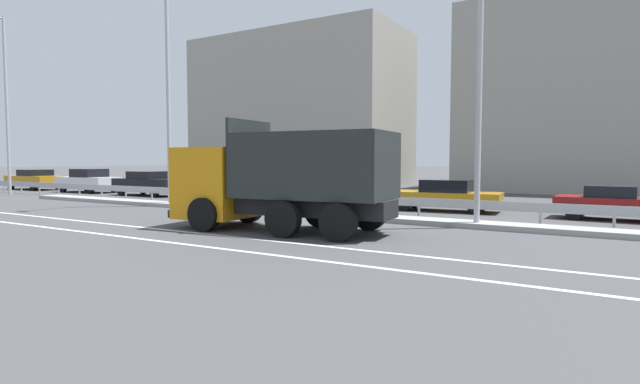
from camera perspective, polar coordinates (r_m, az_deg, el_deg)
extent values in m
plane|color=#424244|center=(17.13, 1.16, -3.65)|extent=(320.00, 320.00, 0.00)
cube|color=silver|center=(14.13, -8.40, -5.24)|extent=(71.65, 0.16, 0.01)
cube|color=silver|center=(12.95, -12.98, -6.11)|extent=(71.65, 0.16, 0.01)
cube|color=gray|center=(18.57, 3.74, -2.81)|extent=(39.41, 1.10, 0.18)
cube|color=#9EA0A5|center=(19.71, 5.53, -0.90)|extent=(71.65, 0.04, 0.32)
cylinder|color=#ADADB2|center=(39.87, -32.35, 0.40)|extent=(0.09, 0.09, 0.62)
cylinder|color=#ADADB2|center=(38.01, -30.95, 0.32)|extent=(0.09, 0.09, 0.62)
cylinder|color=#ADADB2|center=(36.18, -29.40, 0.22)|extent=(0.09, 0.09, 0.62)
cylinder|color=#ADADB2|center=(34.38, -27.69, 0.12)|extent=(0.09, 0.09, 0.62)
cylinder|color=#ADADB2|center=(32.61, -25.79, 0.00)|extent=(0.09, 0.09, 0.62)
cylinder|color=#ADADB2|center=(30.88, -23.67, -0.12)|extent=(0.09, 0.09, 0.62)
cylinder|color=#ADADB2|center=(29.20, -21.31, -0.27)|extent=(0.09, 0.09, 0.62)
cylinder|color=#ADADB2|center=(27.57, -18.67, -0.42)|extent=(0.09, 0.09, 0.62)
cylinder|color=#ADADB2|center=(26.01, -15.70, -0.60)|extent=(0.09, 0.09, 0.62)
cylinder|color=#ADADB2|center=(24.53, -12.36, -0.80)|extent=(0.09, 0.09, 0.62)
cylinder|color=#ADADB2|center=(23.14, -8.60, -1.02)|extent=(0.09, 0.09, 0.62)
cylinder|color=#ADADB2|center=(21.87, -4.39, -1.26)|extent=(0.09, 0.09, 0.62)
cylinder|color=#ADADB2|center=(20.72, 0.31, -1.52)|extent=(0.09, 0.09, 0.62)
cylinder|color=#ADADB2|center=(19.74, 5.53, -1.79)|extent=(0.09, 0.09, 0.62)
cylinder|color=#ADADB2|center=(18.93, 11.24, -2.08)|extent=(0.09, 0.09, 0.62)
cylinder|color=#ADADB2|center=(18.33, 17.40, -2.36)|extent=(0.09, 0.09, 0.62)
cylinder|color=#ADADB2|center=(17.95, 23.89, -2.63)|extent=(0.09, 0.09, 0.62)
cylinder|color=#ADADB2|center=(17.81, 30.58, -2.88)|extent=(0.09, 0.09, 0.62)
cube|color=orange|center=(16.75, -11.39, 1.07)|extent=(2.30, 2.67, 2.27)
cube|color=black|center=(17.39, -14.18, 2.44)|extent=(0.23, 2.13, 0.85)
cube|color=black|center=(17.49, -14.20, -2.07)|extent=(0.33, 2.43, 0.24)
cube|color=black|center=(14.96, -0.72, -1.69)|extent=(4.96, 1.82, 0.53)
cube|color=#232828|center=(14.94, -0.72, -0.44)|extent=(4.86, 2.81, 0.12)
cube|color=#232828|center=(13.89, -2.83, 3.24)|extent=(4.64, 0.54, 1.82)
cube|color=#232828|center=(15.93, 1.11, 3.30)|extent=(4.64, 0.54, 1.82)
cube|color=#232828|center=(16.04, -8.04, 4.08)|extent=(0.33, 2.38, 2.27)
cube|color=#232828|center=(14.03, 7.64, 3.22)|extent=(0.33, 2.38, 1.82)
cylinder|color=black|center=(15.67, -13.12, -2.51)|extent=(1.07, 0.42, 1.04)
cylinder|color=black|center=(17.62, -8.16, -1.78)|extent=(1.07, 0.42, 1.04)
cylinder|color=black|center=(14.10, -4.25, -3.11)|extent=(1.07, 0.42, 1.04)
cylinder|color=black|center=(16.23, 0.04, -2.21)|extent=(1.07, 0.42, 1.04)
cylinder|color=black|center=(13.34, 2.09, -3.49)|extent=(1.07, 0.42, 1.04)
cylinder|color=black|center=(15.58, 5.68, -2.47)|extent=(1.07, 0.42, 1.04)
cylinder|color=white|center=(19.85, -2.76, -2.18)|extent=(0.16, 0.16, 0.32)
cylinder|color=black|center=(19.82, -2.76, -1.26)|extent=(0.16, 0.16, 0.32)
cylinder|color=white|center=(19.80, -2.77, -0.33)|extent=(0.16, 0.16, 0.32)
cylinder|color=black|center=(19.78, -2.77, 0.59)|extent=(0.16, 0.16, 0.32)
cylinder|color=white|center=(19.76, -2.77, 1.52)|extent=(0.16, 0.16, 0.32)
cylinder|color=#1E4CB2|center=(19.75, -2.78, 2.87)|extent=(0.61, 0.03, 0.61)
cylinder|color=white|center=(19.75, -2.78, 2.87)|extent=(0.66, 0.02, 0.66)
cylinder|color=#ADADB2|center=(36.70, -32.18, 8.26)|extent=(0.18, 0.18, 10.96)
cylinder|color=#ADADB2|center=(24.81, -16.97, 10.85)|extent=(0.18, 0.18, 10.70)
cylinder|color=#ADADB2|center=(17.03, 17.79, 13.75)|extent=(0.18, 0.18, 10.43)
cube|color=#B27A14|center=(42.62, -29.84, 1.14)|extent=(4.69, 1.99, 0.74)
cube|color=black|center=(42.48, -29.77, 1.94)|extent=(1.98, 1.73, 0.45)
cylinder|color=black|center=(43.46, -31.82, 0.63)|extent=(0.60, 0.21, 0.60)
cylinder|color=black|center=(44.34, -29.72, 0.74)|extent=(0.60, 0.21, 0.60)
cylinder|color=black|center=(40.93, -29.94, 0.54)|extent=(0.60, 0.21, 0.60)
cylinder|color=black|center=(41.86, -27.75, 0.66)|extent=(0.60, 0.21, 0.60)
cube|color=silver|center=(37.27, -24.96, 1.00)|extent=(4.60, 2.13, 0.75)
cube|color=black|center=(37.14, -24.87, 1.99)|extent=(1.97, 1.78, 0.55)
cylinder|color=black|center=(37.90, -27.32, 0.41)|extent=(0.61, 0.23, 0.60)
cylinder|color=black|center=(38.95, -25.10, 0.54)|extent=(0.61, 0.23, 0.60)
cylinder|color=black|center=(35.62, -24.79, 0.29)|extent=(0.61, 0.23, 0.60)
cylinder|color=black|center=(36.74, -22.51, 0.44)|extent=(0.61, 0.23, 0.60)
cube|color=black|center=(32.39, -19.01, 0.79)|extent=(4.74, 1.80, 0.75)
cube|color=black|center=(32.47, -19.20, 1.85)|extent=(2.00, 1.55, 0.45)
cylinder|color=black|center=(31.87, -16.16, 0.13)|extent=(0.60, 0.21, 0.60)
cylinder|color=black|center=(30.76, -18.39, -0.03)|extent=(0.60, 0.21, 0.60)
cylinder|color=black|center=(34.05, -19.54, 0.28)|extent=(0.60, 0.21, 0.60)
cylinder|color=black|center=(33.02, -21.74, 0.13)|extent=(0.60, 0.21, 0.60)
cube|color=silver|center=(28.36, -10.44, 0.44)|extent=(4.12, 2.05, 0.63)
cube|color=black|center=(28.25, -10.28, 1.64)|extent=(1.79, 1.67, 0.56)
cylinder|color=black|center=(28.72, -13.36, -0.20)|extent=(0.61, 0.24, 0.60)
cylinder|color=black|center=(29.85, -10.94, -0.02)|extent=(0.61, 0.24, 0.60)
cylinder|color=black|center=(26.91, -9.86, -0.40)|extent=(0.61, 0.24, 0.60)
cylinder|color=black|center=(28.12, -7.44, -0.21)|extent=(0.61, 0.24, 0.60)
cube|color=#A3A3A8|center=(24.26, -0.27, 0.07)|extent=(4.76, 2.15, 0.72)
cube|color=black|center=(24.15, 0.00, 1.48)|extent=(2.05, 1.75, 0.48)
cylinder|color=black|center=(24.46, -4.21, -0.76)|extent=(0.61, 0.24, 0.60)
cylinder|color=black|center=(25.84, -1.76, -0.52)|extent=(0.61, 0.24, 0.60)
cylinder|color=black|center=(22.76, 1.42, -1.08)|extent=(0.61, 0.24, 0.60)
cylinder|color=black|center=(24.23, 3.71, -0.80)|extent=(0.61, 0.24, 0.60)
cube|color=#B27A14|center=(22.01, 13.87, -0.66)|extent=(4.90, 2.10, 0.53)
cube|color=black|center=(21.95, 14.25, 0.70)|extent=(2.12, 1.67, 0.53)
cylinder|color=black|center=(21.62, 9.54, -1.38)|extent=(0.61, 0.25, 0.60)
cylinder|color=black|center=(23.19, 10.73, -1.06)|extent=(0.61, 0.25, 0.60)
cylinder|color=black|center=(20.95, 17.32, -1.65)|extent=(0.61, 0.25, 0.60)
cylinder|color=black|center=(22.56, 17.99, -1.30)|extent=(0.61, 0.25, 0.60)
cube|color=maroon|center=(20.99, 30.63, -1.25)|extent=(3.98, 1.93, 0.54)
cube|color=black|center=(20.97, 30.35, 0.06)|extent=(1.72, 1.59, 0.42)
cylinder|color=black|center=(21.93, 27.61, -1.68)|extent=(0.61, 0.24, 0.60)
cylinder|color=black|center=(20.33, 27.05, -2.05)|extent=(0.61, 0.24, 0.60)
cube|color=gray|center=(44.50, -2.32, 9.11)|extent=(18.26, 8.98, 12.83)
cube|color=gray|center=(38.93, 32.42, 9.40)|extent=(21.86, 8.59, 12.92)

